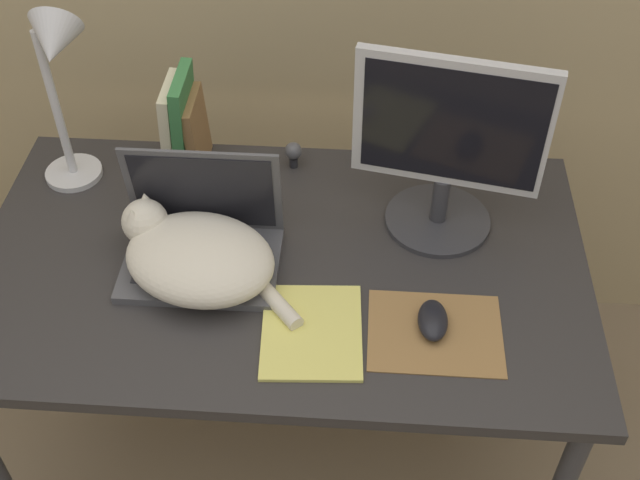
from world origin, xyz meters
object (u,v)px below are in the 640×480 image
(notepad, at_px, (312,331))
(webcam, at_px, (294,152))
(desk_lamp, at_px, (57,72))
(laptop, at_px, (202,242))
(cat, at_px, (195,255))
(book_row, at_px, (184,127))
(external_monitor, at_px, (448,146))
(computer_mouse, at_px, (433,320))

(notepad, bearing_deg, webcam, 99.03)
(desk_lamp, relative_size, notepad, 1.85)
(laptop, bearing_deg, cat, -93.10)
(laptop, relative_size, book_row, 1.31)
(notepad, bearing_deg, external_monitor, 52.68)
(laptop, xyz_separation_m, notepad, (0.24, -0.19, -0.04))
(laptop, relative_size, cat, 0.80)
(laptop, relative_size, computer_mouse, 3.17)
(notepad, bearing_deg, computer_mouse, 7.56)
(laptop, height_order, external_monitor, external_monitor)
(book_row, height_order, webcam, book_row)
(cat, relative_size, external_monitor, 0.97)
(cat, height_order, notepad, cat)
(laptop, relative_size, webcam, 4.87)
(desk_lamp, distance_m, webcam, 0.55)
(cat, xyz_separation_m, computer_mouse, (0.47, -0.10, -0.04))
(book_row, bearing_deg, desk_lamp, -158.42)
(book_row, xyz_separation_m, notepad, (0.33, -0.49, -0.11))
(laptop, distance_m, cat, 0.05)
(external_monitor, bearing_deg, notepad, -127.32)
(laptop, height_order, book_row, book_row)
(external_monitor, relative_size, computer_mouse, 4.06)
(computer_mouse, relative_size, book_row, 0.41)
(external_monitor, distance_m, computer_mouse, 0.35)
(external_monitor, height_order, book_row, external_monitor)
(laptop, relative_size, desk_lamp, 0.72)
(computer_mouse, bearing_deg, cat, 167.78)
(book_row, xyz_separation_m, webcam, (0.25, 0.01, -0.07))
(laptop, bearing_deg, notepad, -37.58)
(book_row, xyz_separation_m, desk_lamp, (-0.22, -0.09, 0.19))
(external_monitor, xyz_separation_m, computer_mouse, (-0.02, -0.30, -0.19))
(laptop, height_order, computer_mouse, laptop)
(computer_mouse, height_order, book_row, book_row)
(computer_mouse, bearing_deg, webcam, 123.37)
(computer_mouse, xyz_separation_m, desk_lamp, (-0.78, 0.37, 0.28))
(computer_mouse, xyz_separation_m, book_row, (-0.56, 0.46, 0.09))
(cat, xyz_separation_m, desk_lamp, (-0.31, 0.27, 0.24))
(cat, relative_size, desk_lamp, 0.89)
(external_monitor, relative_size, book_row, 1.68)
(external_monitor, xyz_separation_m, book_row, (-0.58, 0.16, -0.10))
(cat, bearing_deg, notepad, -28.68)
(notepad, bearing_deg, desk_lamp, 143.95)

